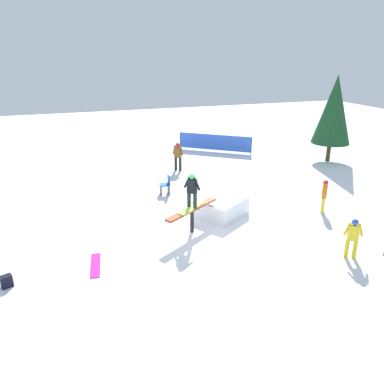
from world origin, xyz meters
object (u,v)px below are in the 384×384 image
(main_rider_on_rail, at_px, (192,192))
(rail_feature, at_px, (192,212))
(bystander_brown, at_px, (178,155))
(folding_chair, at_px, (166,186))
(backpack_on_snow, at_px, (6,281))
(loose_snowboard_magenta, at_px, (96,265))
(pine_tree_far, at_px, (334,110))
(bystander_yellow, at_px, (353,236))
(bystander_orange, at_px, (324,194))

(main_rider_on_rail, bearing_deg, rail_feature, 0.00)
(bystander_brown, distance_m, folding_chair, 3.64)
(backpack_on_snow, bearing_deg, rail_feature, 174.15)
(loose_snowboard_magenta, bearing_deg, pine_tree_far, 124.38)
(bystander_yellow, distance_m, folding_chair, 8.24)
(bystander_orange, distance_m, loose_snowboard_magenta, 9.09)
(main_rider_on_rail, relative_size, loose_snowboard_magenta, 0.92)
(loose_snowboard_magenta, relative_size, folding_chair, 1.57)
(main_rider_on_rail, relative_size, pine_tree_far, 0.26)
(bystander_yellow, distance_m, bystander_orange, 3.52)
(rail_feature, height_order, bystander_brown, bystander_brown)
(main_rider_on_rail, xyz_separation_m, pine_tree_far, (-10.52, -6.14, 1.44))
(backpack_on_snow, relative_size, pine_tree_far, 0.07)
(bystander_orange, distance_m, folding_chair, 6.71)
(rail_feature, height_order, pine_tree_far, pine_tree_far)
(main_rider_on_rail, distance_m, bystander_yellow, 5.31)
(loose_snowboard_magenta, bearing_deg, bystander_orange, 104.00)
(rail_feature, xyz_separation_m, pine_tree_far, (-10.52, -6.14, 2.19))
(bystander_yellow, height_order, folding_chair, bystander_yellow)
(rail_feature, distance_m, backpack_on_snow, 6.10)
(bystander_orange, relative_size, backpack_on_snow, 3.99)
(bystander_yellow, relative_size, folding_chair, 1.49)
(folding_chair, bearing_deg, main_rider_on_rail, 1.99)
(bystander_yellow, height_order, backpack_on_snow, bystander_yellow)
(folding_chair, distance_m, backpack_on_snow, 8.07)
(loose_snowboard_magenta, bearing_deg, backpack_on_snow, -75.55)
(bystander_brown, bearing_deg, main_rider_on_rail, -56.90)
(rail_feature, xyz_separation_m, main_rider_on_rail, (0.00, 0.00, 0.75))
(bystander_yellow, bearing_deg, backpack_on_snow, 18.02)
(backpack_on_snow, bearing_deg, bystander_yellow, 149.60)
(main_rider_on_rail, height_order, bystander_orange, main_rider_on_rail)
(rail_feature, distance_m, folding_chair, 3.92)
(backpack_on_snow, bearing_deg, loose_snowboard_magenta, 167.34)
(bystander_orange, bearing_deg, main_rider_on_rail, 128.55)
(rail_feature, xyz_separation_m, bystander_brown, (-1.65, -7.17, 0.08))
(pine_tree_far, bearing_deg, main_rider_on_rail, 30.28)
(bystander_yellow, xyz_separation_m, folding_chair, (4.00, -7.19, -0.32))
(folding_chair, relative_size, backpack_on_snow, 2.59)
(folding_chair, bearing_deg, bystander_brown, 157.82)
(bystander_brown, height_order, loose_snowboard_magenta, bystander_brown)
(pine_tree_far, bearing_deg, bystander_yellow, 55.73)
(rail_feature, bearing_deg, bystander_yellow, 108.40)
(bystander_yellow, relative_size, backpack_on_snow, 3.87)
(bystander_yellow, bearing_deg, loose_snowboard_magenta, 12.66)
(pine_tree_far, bearing_deg, loose_snowboard_magenta, 27.66)
(backpack_on_snow, bearing_deg, bystander_orange, 166.98)
(main_rider_on_rail, relative_size, backpack_on_snow, 3.72)
(loose_snowboard_magenta, relative_size, backpack_on_snow, 4.06)
(rail_feature, height_order, bystander_yellow, bystander_yellow)
(bystander_brown, height_order, pine_tree_far, pine_tree_far)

